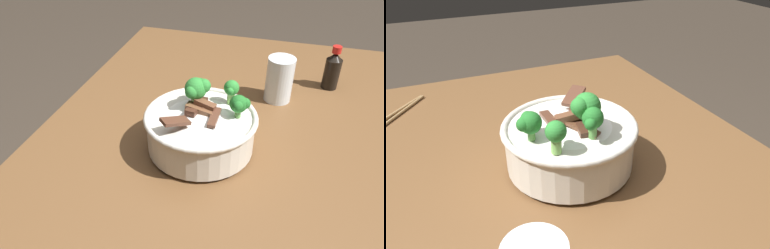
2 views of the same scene
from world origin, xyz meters
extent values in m
cube|color=brown|center=(0.00, 0.00, 0.79)|extent=(1.16, 0.94, 0.04)
cube|color=brown|center=(-0.50, -0.39, 0.39)|extent=(0.07, 0.07, 0.77)
cube|color=brown|center=(-0.50, 0.39, 0.39)|extent=(0.07, 0.07, 0.77)
cylinder|color=silver|center=(0.07, -0.09, 0.81)|extent=(0.11, 0.11, 0.01)
cylinder|color=silver|center=(0.07, -0.09, 0.86)|extent=(0.23, 0.23, 0.08)
torus|color=silver|center=(0.07, -0.09, 0.89)|extent=(0.24, 0.24, 0.01)
ellipsoid|color=white|center=(0.07, -0.09, 0.87)|extent=(0.19, 0.19, 0.06)
cube|color=#563323|center=(0.08, -0.05, 0.91)|extent=(0.06, 0.02, 0.01)
cube|color=brown|center=(0.07, -0.08, 0.91)|extent=(0.03, 0.07, 0.02)
cube|color=#4C2B1E|center=(0.05, -0.10, 0.91)|extent=(0.08, 0.03, 0.02)
cube|color=brown|center=(0.04, -0.09, 0.91)|extent=(0.06, 0.06, 0.02)
cube|color=brown|center=(0.06, -0.08, 0.92)|extent=(0.03, 0.05, 0.02)
cube|color=#563323|center=(0.13, -0.12, 0.92)|extent=(0.06, 0.06, 0.02)
cylinder|color=#5B9947|center=(0.05, -0.01, 0.91)|extent=(0.01, 0.01, 0.02)
sphere|color=#237028|center=(0.05, -0.01, 0.93)|extent=(0.04, 0.04, 0.04)
sphere|color=#237028|center=(0.06, -0.01, 0.93)|extent=(0.02, 0.02, 0.02)
sphere|color=#237028|center=(0.05, 0.00, 0.93)|extent=(0.02, 0.02, 0.02)
cylinder|color=#7AB256|center=(0.00, -0.04, 0.91)|extent=(0.02, 0.02, 0.03)
sphere|color=#2D8433|center=(0.00, -0.04, 0.93)|extent=(0.03, 0.03, 0.03)
sphere|color=#2D8433|center=(0.01, -0.04, 0.93)|extent=(0.02, 0.02, 0.02)
sphere|color=#2D8433|center=(0.00, -0.03, 0.94)|extent=(0.02, 0.02, 0.02)
cylinder|color=#7AB256|center=(0.04, -0.10, 0.91)|extent=(0.01, 0.01, 0.03)
sphere|color=#2D8433|center=(0.04, -0.10, 0.94)|extent=(0.05, 0.05, 0.05)
sphere|color=#2D8433|center=(0.05, -0.11, 0.94)|extent=(0.03, 0.03, 0.03)
sphere|color=#2D8433|center=(0.03, -0.09, 0.95)|extent=(0.03, 0.03, 0.03)
cylinder|color=#5B9947|center=(0.01, -0.10, 0.91)|extent=(0.01, 0.01, 0.03)
sphere|color=#237028|center=(0.01, -0.10, 0.93)|extent=(0.04, 0.04, 0.04)
sphere|color=#237028|center=(0.03, -0.11, 0.93)|extent=(0.02, 0.02, 0.02)
sphere|color=#237028|center=(0.00, -0.09, 0.93)|extent=(0.02, 0.02, 0.02)
cylinder|color=white|center=(-0.19, 0.06, 0.81)|extent=(0.07, 0.07, 0.00)
cylinder|color=white|center=(-0.19, 0.06, 0.87)|extent=(0.07, 0.07, 0.12)
cylinder|color=olive|center=(-0.19, 0.06, 0.83)|extent=(0.06, 0.06, 0.04)
cylinder|color=black|center=(-0.29, 0.19, 0.85)|extent=(0.04, 0.04, 0.08)
cone|color=black|center=(-0.29, 0.19, 0.90)|extent=(0.04, 0.04, 0.02)
cylinder|color=red|center=(-0.29, 0.19, 0.92)|extent=(0.02, 0.02, 0.02)
camera|label=1|loc=(0.70, 0.07, 1.34)|focal=35.86mm
camera|label=2|loc=(-0.42, 0.11, 1.20)|focal=33.08mm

